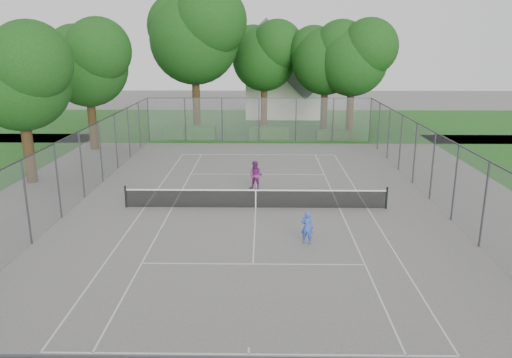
{
  "coord_description": "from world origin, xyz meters",
  "views": [
    {
      "loc": [
        0.37,
        -23.24,
        7.93
      ],
      "look_at": [
        0.0,
        1.0,
        1.2
      ],
      "focal_mm": 35.0,
      "sensor_mm": 36.0,
      "label": 1
    }
  ],
  "objects_px": {
    "woman_player": "(256,175)",
    "girl_player": "(307,227)",
    "house": "(285,78)",
    "tennis_net": "(256,198)"
  },
  "relations": [
    {
      "from": "girl_player",
      "to": "woman_player",
      "type": "relative_size",
      "value": 0.86
    },
    {
      "from": "girl_player",
      "to": "house",
      "type": "bearing_deg",
      "value": -73.47
    },
    {
      "from": "tennis_net",
      "to": "woman_player",
      "type": "xyz_separation_m",
      "value": [
        -0.05,
        3.16,
        0.29
      ]
    },
    {
      "from": "house",
      "to": "woman_player",
      "type": "distance_m",
      "value": 28.29
    },
    {
      "from": "woman_player",
      "to": "girl_player",
      "type": "bearing_deg",
      "value": -51.22
    },
    {
      "from": "girl_player",
      "to": "woman_player",
      "type": "height_order",
      "value": "woman_player"
    },
    {
      "from": "house",
      "to": "girl_player",
      "type": "bearing_deg",
      "value": -90.75
    },
    {
      "from": "tennis_net",
      "to": "house",
      "type": "relative_size",
      "value": 1.27
    },
    {
      "from": "house",
      "to": "tennis_net",
      "type": "bearing_deg",
      "value": -94.78
    },
    {
      "from": "girl_player",
      "to": "woman_player",
      "type": "distance_m",
      "value": 7.88
    }
  ]
}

